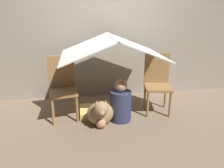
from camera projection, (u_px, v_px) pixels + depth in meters
name	position (u px, v px, depth m)	size (l,w,h in m)	color
ground_plane	(113.00, 117.00, 3.27)	(8.80, 8.80, 0.00)	#7A6651
wall_back	(105.00, 26.00, 3.73)	(7.00, 0.05, 2.50)	gray
chair_left	(63.00, 85.00, 3.15)	(0.43, 0.43, 0.91)	olive
chair_right	(157.00, 81.00, 3.35)	(0.44, 0.44, 0.91)	olive
sheet_canopy	(112.00, 46.00, 3.00)	(1.41, 1.11, 0.28)	silver
person_front	(121.00, 104.00, 3.11)	(0.30, 0.30, 0.62)	#2D3351
dog	(100.00, 112.00, 2.96)	(0.37, 0.39, 0.43)	#9E7F56
floor_cushion	(96.00, 111.00, 3.35)	(0.48, 0.38, 0.10)	#E5CC66
plush_toy	(101.00, 122.00, 2.94)	(0.14, 0.14, 0.23)	tan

